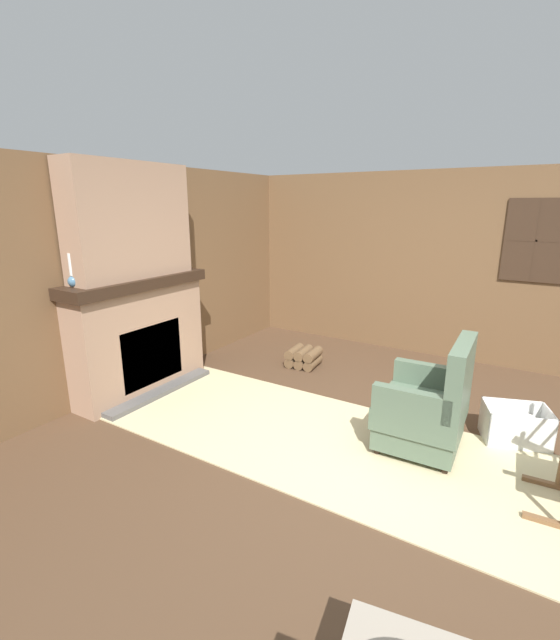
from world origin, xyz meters
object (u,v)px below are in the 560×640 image
Objects in this scene: armchair at (427,409)px; storage_case at (156,267)px; firewood_stack at (304,357)px; oil_lamp_vase at (73,275)px; laundry_basket at (516,424)px.

storage_case reaches higher than armchair.
storage_case is (-1.18, -1.19, 1.17)m from firewood_stack.
laundry_basket is at bearing 23.72° from oil_lamp_vase.
armchair is 3.06m from storage_case.
armchair is 3.25m from oil_lamp_vase.
firewood_stack is at bearing 45.41° from storage_case.
firewood_stack is 1.68× the size of storage_case.
oil_lamp_vase is at bearing -156.28° from laundry_basket.
armchair is 2.34× the size of firewood_stack.
oil_lamp_vase reaches higher than laundry_basket.
armchair is 3.94× the size of storage_case.
oil_lamp_vase is 0.97m from storage_case.
armchair is at bearing -32.70° from firewood_stack.
storage_case reaches higher than firewood_stack.
storage_case is at bearing 89.99° from oil_lamp_vase.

